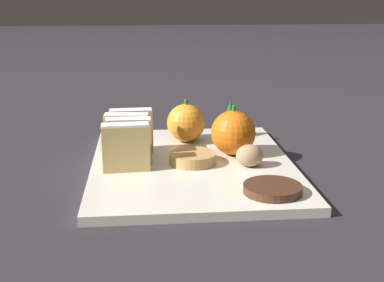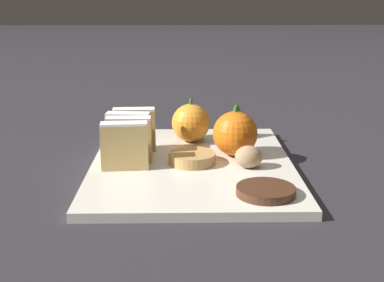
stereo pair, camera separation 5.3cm
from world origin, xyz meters
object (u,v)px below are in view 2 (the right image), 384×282
at_px(chocolate_cookie, 266,191).
at_px(walnut, 249,157).
at_px(orange_far, 188,123).
at_px(orange_near, 235,134).

bearing_deg(chocolate_cookie, walnut, 94.91).
height_order(orange_far, chocolate_cookie, orange_far).
bearing_deg(orange_far, walnut, -58.49).
height_order(walnut, chocolate_cookie, walnut).
xyz_separation_m(orange_near, orange_far, (-0.07, 0.07, -0.00)).
height_order(orange_near, chocolate_cookie, orange_near).
bearing_deg(orange_near, chocolate_cookie, -82.03).
bearing_deg(orange_far, orange_near, -47.95).
bearing_deg(chocolate_cookie, orange_far, 111.11).
bearing_deg(walnut, chocolate_cookie, -85.09).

